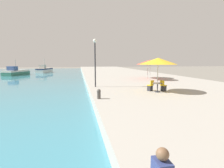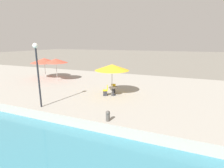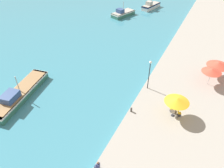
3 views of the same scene
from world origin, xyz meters
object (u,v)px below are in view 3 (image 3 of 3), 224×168
Objects in this scene: cafe_umbrella_pink at (177,100)px; fishing_boat_mid at (123,13)px; cafe_umbrella_white at (212,70)px; cafe_table at (173,113)px; cafe_umbrella_striped at (218,64)px; cafe_chair_right at (172,110)px; person_at_quay at (98,165)px; cafe_chair_left at (179,114)px; fishing_boat_far at (151,6)px; lamppost at (150,70)px; mooring_bollard at (131,109)px; fishing_boat_near at (20,94)px.

fishing_boat_mid is at bearing 124.34° from cafe_umbrella_pink.
cafe_umbrella_white reaches higher than cafe_table.
cafe_table is (-3.69, -11.12, -1.75)m from cafe_umbrella_striped.
person_at_quay reaches higher than cafe_chair_right.
cafe_umbrella_white is 8.97m from cafe_chair_left.
fishing_boat_far is 40.60m from cafe_chair_right.
cafe_umbrella_striped reaches higher than cafe_chair_left.
cafe_umbrella_striped is (23.88, -18.70, 2.26)m from fishing_boat_mid.
fishing_boat_mid is 2.46× the size of cafe_umbrella_white.
cafe_chair_right is at bearing -35.58° from fishing_boat_mid.
lamppost reaches higher than cafe_umbrella_white.
cafe_chair_right is at bearing -112.66° from cafe_umbrella_white.
fishing_boat_mid is 1.50× the size of lamppost.
cafe_umbrella_pink reaches higher than cafe_table.
cafe_umbrella_pink is 9.01m from cafe_umbrella_white.
cafe_umbrella_white is at bearing 70.88° from cafe_umbrella_pink.
cafe_umbrella_pink is 3.29× the size of cafe_chair_left.
lamppost reaches higher than fishing_boat_mid.
cafe_chair_right reaches higher than cafe_table.
mooring_bollard is (-4.59, -2.26, 0.02)m from cafe_chair_right.
fishing_boat_far is at bearing 83.14° from cafe_chair_right.
fishing_boat_mid is 31.47m from cafe_umbrella_white.
lamppost is at bearing 86.99° from mooring_bollard.
cafe_umbrella_striped is at bearing 40.04° from cafe_chair_right.
cafe_table is 0.88× the size of cafe_chair_left.
fishing_boat_mid is at bearing 110.85° from person_at_quay.
fishing_boat_mid is 2.29× the size of cafe_umbrella_pink.
fishing_boat_far reaches higher than mooring_bollard.
cafe_umbrella_white is at bearing 67.51° from person_at_quay.
cafe_umbrella_striped is 5.10× the size of mooring_bollard.
cafe_umbrella_white is 9.10m from lamppost.
cafe_umbrella_white is 8.98m from cafe_chair_right.
fishing_boat_near is 29.16m from cafe_umbrella_striped.
fishing_boat_far is at bearing 125.37° from cafe_umbrella_striped.
cafe_table is at bearing -35.68° from fishing_boat_mid.
cafe_umbrella_pink is 11.83m from person_at_quay.
fishing_boat_far is 33.36m from cafe_umbrella_striped.
cafe_umbrella_pink is 5.72m from mooring_bollard.
cafe_umbrella_pink is 2.93× the size of person_at_quay.
cafe_umbrella_pink is 3.29× the size of cafe_chair_right.
lamppost is at bearing 140.56° from cafe_table.
cafe_umbrella_white is (23.20, -21.13, 2.38)m from fishing_boat_mid.
fishing_boat_mid is 30.44m from lamppost.
fishing_boat_near reaches higher than cafe_umbrella_pink.
lamppost is (0.23, 14.21, 2.64)m from person_at_quay.
lamppost is (-4.71, 3.65, 0.61)m from cafe_umbrella_pink.
fishing_boat_near is at bearing -165.17° from cafe_table.
lamppost reaches higher than cafe_umbrella_striped.
fishing_boat_near is 3.31× the size of cafe_umbrella_striped.
fishing_boat_far is at bearing 179.54° from cafe_chair_left.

